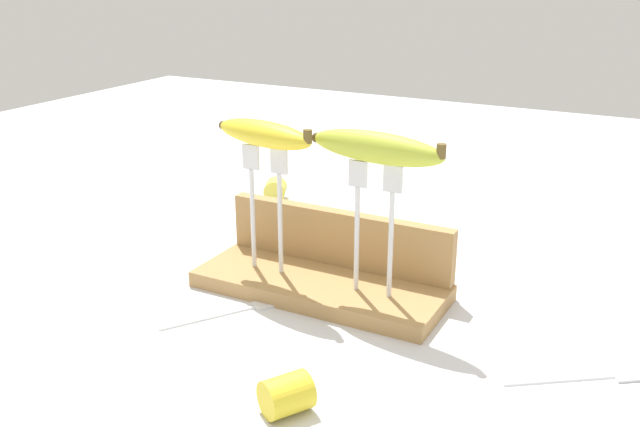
# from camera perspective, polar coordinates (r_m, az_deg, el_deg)

# --- Properties ---
(ground_plane) EXTENTS (3.00, 3.00, 0.00)m
(ground_plane) POSITION_cam_1_polar(r_m,az_deg,el_deg) (1.04, -0.00, -6.40)
(ground_plane) COLOR silver
(wooden_board) EXTENTS (0.36, 0.14, 0.02)m
(wooden_board) POSITION_cam_1_polar(r_m,az_deg,el_deg) (1.04, -0.00, -5.82)
(wooden_board) COLOR #A87F4C
(wooden_board) RESTS_ON ground
(board_backstop) EXTENTS (0.36, 0.02, 0.08)m
(board_backstop) POSITION_cam_1_polar(r_m,az_deg,el_deg) (1.06, 1.53, -1.95)
(board_backstop) COLOR #A87F4C
(board_backstop) RESTS_ON wooden_board
(fork_stand_left) EXTENTS (0.07, 0.01, 0.19)m
(fork_stand_left) POSITION_cam_1_polar(r_m,az_deg,el_deg) (1.02, -4.37, 1.28)
(fork_stand_left) COLOR silver
(fork_stand_left) RESTS_ON wooden_board
(fork_stand_right) EXTENTS (0.08, 0.01, 0.19)m
(fork_stand_right) POSITION_cam_1_polar(r_m,az_deg,el_deg) (0.95, 4.37, -0.29)
(fork_stand_right) COLOR silver
(fork_stand_right) RESTS_ON wooden_board
(banana_raised_left) EXTENTS (0.18, 0.08, 0.04)m
(banana_raised_left) POSITION_cam_1_polar(r_m,az_deg,el_deg) (1.00, -4.52, 6.40)
(banana_raised_left) COLOR yellow
(banana_raised_left) RESTS_ON fork_stand_left
(banana_raised_right) EXTENTS (0.20, 0.06, 0.04)m
(banana_raised_right) POSITION_cam_1_polar(r_m,az_deg,el_deg) (0.92, 4.52, 5.31)
(banana_raised_right) COLOR #B2C138
(banana_raised_right) RESTS_ON fork_stand_right
(fork_fallen_near) EXTENTS (0.15, 0.11, 0.01)m
(fork_fallen_near) POSITION_cam_1_polar(r_m,az_deg,el_deg) (0.90, 21.09, -12.10)
(fork_fallen_near) COLOR silver
(fork_fallen_near) RESTS_ON ground
(fork_fallen_far) EXTENTS (0.11, 0.15, 0.01)m
(fork_fallen_far) POSITION_cam_1_polar(r_m,az_deg,el_deg) (0.99, -6.64, -7.67)
(fork_fallen_far) COLOR silver
(fork_fallen_far) RESTS_ON ground
(banana_chunk_near) EXTENTS (0.06, 0.06, 0.04)m
(banana_chunk_near) POSITION_cam_1_polar(r_m,az_deg,el_deg) (1.43, -3.60, 1.94)
(banana_chunk_near) COLOR #DBD147
(banana_chunk_near) RESTS_ON ground
(banana_chunk_far) EXTENTS (0.06, 0.07, 0.04)m
(banana_chunk_far) POSITION_cam_1_polar(r_m,az_deg,el_deg) (0.78, -2.63, -14.30)
(banana_chunk_far) COLOR yellow
(banana_chunk_far) RESTS_ON ground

